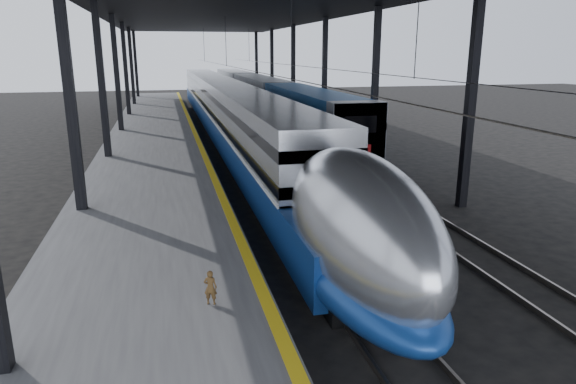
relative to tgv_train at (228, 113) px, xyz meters
name	(u,v)px	position (x,y,z in m)	size (l,w,h in m)	color
ground	(267,275)	(-2.00, -25.30, -1.97)	(160.00, 160.00, 0.00)	black
platform	(154,147)	(-5.50, -5.30, -1.47)	(6.00, 80.00, 1.00)	#4C4C4F
yellow_strip	(197,138)	(-2.70, -5.30, -0.97)	(0.30, 80.00, 0.01)	gold
rails	(274,148)	(2.50, -5.30, -1.89)	(6.52, 80.00, 0.16)	slate
canopy	(233,8)	(-0.10, -5.30, 7.14)	(18.00, 75.00, 9.47)	black
tgv_train	(228,113)	(0.00, 0.00, 0.00)	(2.94, 65.20, 4.22)	silver
second_train	(262,97)	(5.00, 12.53, 0.06)	(2.91, 56.05, 4.01)	#15498A
child	(210,287)	(-3.94, -28.71, -0.56)	(0.30, 0.19, 0.81)	#53391B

